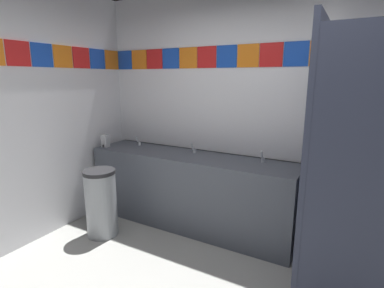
{
  "coord_description": "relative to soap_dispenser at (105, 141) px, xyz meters",
  "views": [
    {
      "loc": [
        0.82,
        -1.38,
        1.72
      ],
      "look_at": [
        -0.59,
        1.14,
        1.07
      ],
      "focal_mm": 27.64,
      "sensor_mm": 36.0,
      "label": 1
    }
  ],
  "objects": [
    {
      "name": "faucet_left",
      "position": [
        0.32,
        0.26,
        -0.03
      ],
      "size": [
        0.04,
        0.1,
        0.14
      ],
      "color": "silver",
      "rests_on": "vanity_counter"
    },
    {
      "name": "soap_dispenser",
      "position": [
        0.0,
        0.0,
        0.0
      ],
      "size": [
        0.09,
        0.09,
        0.16
      ],
      "color": "#B7BABF",
      "rests_on": "vanity_counter"
    },
    {
      "name": "faucet_center",
      "position": [
        1.14,
        0.26,
        -0.03
      ],
      "size": [
        0.04,
        0.1,
        0.14
      ],
      "color": "silver",
      "rests_on": "vanity_counter"
    },
    {
      "name": "vanity_counter",
      "position": [
        1.14,
        0.17,
        -0.5
      ],
      "size": [
        2.45,
        0.58,
        0.86
      ],
      "color": "#4C515B",
      "rests_on": "ground_plane"
    },
    {
      "name": "stall_divider",
      "position": [
        2.69,
        -0.46,
        0.11
      ],
      "size": [
        0.92,
        1.34,
        2.1
      ],
      "color": "#33384C",
      "rests_on": "ground_plane"
    },
    {
      "name": "faucet_right",
      "position": [
        1.96,
        0.26,
        -0.03
      ],
      "size": [
        0.04,
        0.1,
        0.14
      ],
      "color": "silver",
      "rests_on": "vanity_counter"
    },
    {
      "name": "wall_back",
      "position": [
        1.93,
        0.5,
        0.41
      ],
      "size": [
        4.14,
        0.09,
        2.69
      ],
      "color": "silver",
      "rests_on": "ground_plane"
    },
    {
      "name": "trash_bin",
      "position": [
        0.4,
        -0.51,
        -0.56
      ],
      "size": [
        0.34,
        0.34,
        0.75
      ],
      "color": "#999EA3",
      "rests_on": "ground_plane"
    }
  ]
}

